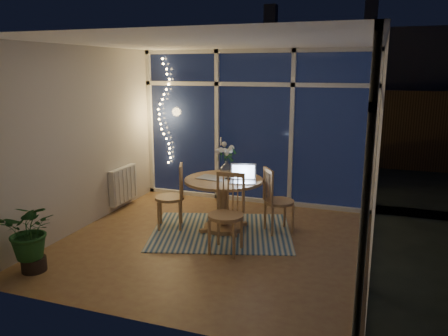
{
  "coord_description": "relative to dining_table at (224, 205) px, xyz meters",
  "views": [
    {
      "loc": [
        1.96,
        -5.16,
        2.29
      ],
      "look_at": [
        0.06,
        0.25,
        0.97
      ],
      "focal_mm": 35.0,
      "sensor_mm": 36.0,
      "label": 1
    }
  ],
  "objects": [
    {
      "name": "floor",
      "position": [
        0.02,
        -0.48,
        -0.38
      ],
      "size": [
        4.0,
        4.0,
        0.0
      ],
      "primitive_type": "plane",
      "color": "brown",
      "rests_on": "ground"
    },
    {
      "name": "ceiling",
      "position": [
        0.02,
        -0.48,
        2.22
      ],
      "size": [
        4.0,
        4.0,
        0.0
      ],
      "primitive_type": "plane",
      "color": "white",
      "rests_on": "wall_back"
    },
    {
      "name": "wall_back",
      "position": [
        0.02,
        1.52,
        0.92
      ],
      "size": [
        4.0,
        0.04,
        2.6
      ],
      "primitive_type": "cube",
      "color": "beige",
      "rests_on": "floor"
    },
    {
      "name": "wall_front",
      "position": [
        0.02,
        -2.48,
        0.92
      ],
      "size": [
        4.0,
        0.04,
        2.6
      ],
      "primitive_type": "cube",
      "color": "beige",
      "rests_on": "floor"
    },
    {
      "name": "wall_left",
      "position": [
        -1.98,
        -0.48,
        0.92
      ],
      "size": [
        0.04,
        4.0,
        2.6
      ],
      "primitive_type": "cube",
      "color": "beige",
      "rests_on": "floor"
    },
    {
      "name": "wall_right",
      "position": [
        2.02,
        -0.48,
        0.92
      ],
      "size": [
        0.04,
        4.0,
        2.6
      ],
      "primitive_type": "cube",
      "color": "beige",
      "rests_on": "floor"
    },
    {
      "name": "window_wall_back",
      "position": [
        0.02,
        1.48,
        0.92
      ],
      "size": [
        4.0,
        0.1,
        2.6
      ],
      "primitive_type": "cube",
      "color": "silver",
      "rests_on": "floor"
    },
    {
      "name": "window_wall_right",
      "position": [
        1.98,
        -0.48,
        0.92
      ],
      "size": [
        0.1,
        4.0,
        2.6
      ],
      "primitive_type": "cube",
      "color": "silver",
      "rests_on": "floor"
    },
    {
      "name": "radiator",
      "position": [
        -1.92,
        0.42,
        0.02
      ],
      "size": [
        0.1,
        0.7,
        0.58
      ],
      "primitive_type": "cube",
      "color": "silver",
      "rests_on": "wall_left"
    },
    {
      "name": "fairy_lights",
      "position": [
        -1.63,
        1.4,
        1.15
      ],
      "size": [
        0.24,
        0.1,
        1.85
      ],
      "primitive_type": null,
      "color": "#F9BE63",
      "rests_on": "window_wall_back"
    },
    {
      "name": "garden_patio",
      "position": [
        0.52,
        4.52,
        -0.44
      ],
      "size": [
        12.0,
        6.0,
        0.1
      ],
      "primitive_type": "cube",
      "color": "black",
      "rests_on": "ground"
    },
    {
      "name": "garden_fence",
      "position": [
        0.02,
        5.02,
        0.52
      ],
      "size": [
        11.0,
        0.08,
        1.8
      ],
      "primitive_type": "cube",
      "color": "#312312",
      "rests_on": "ground"
    },
    {
      "name": "neighbour_roof",
      "position": [
        0.32,
        8.02,
        1.82
      ],
      "size": [
        7.0,
        3.0,
        2.2
      ],
      "primitive_type": "cube",
      "color": "#2E2F37",
      "rests_on": "ground"
    },
    {
      "name": "garden_shrubs",
      "position": [
        -0.78,
        2.92,
        0.07
      ],
      "size": [
        0.9,
        0.9,
        0.9
      ],
      "primitive_type": "sphere",
      "color": "black",
      "rests_on": "ground"
    },
    {
      "name": "rug",
      "position": [
        0.0,
        -0.1,
        -0.37
      ],
      "size": [
        2.32,
        2.05,
        0.01
      ],
      "primitive_type": "cube",
      "rotation": [
        0.0,
        0.0,
        0.29
      ],
      "color": "beige",
      "rests_on": "floor"
    },
    {
      "name": "dining_table",
      "position": [
        0.0,
        0.0,
        0.0
      ],
      "size": [
        1.38,
        1.38,
        0.76
      ],
      "primitive_type": "cylinder",
      "rotation": [
        0.0,
        0.0,
        0.29
      ],
      "color": "olive",
      "rests_on": "floor"
    },
    {
      "name": "chair_left",
      "position": [
        -0.77,
        -0.18,
        0.1
      ],
      "size": [
        0.58,
        0.58,
        0.96
      ],
      "primitive_type": "cube",
      "rotation": [
        0.0,
        0.0,
        -1.19
      ],
      "color": "olive",
      "rests_on": "floor"
    },
    {
      "name": "chair_right",
      "position": [
        0.77,
        0.17,
        0.1
      ],
      "size": [
        0.61,
        0.61,
        0.95
      ],
      "primitive_type": "cube",
      "rotation": [
        0.0,
        0.0,
        2.16
      ],
      "color": "olive",
      "rests_on": "floor"
    },
    {
      "name": "chair_front",
      "position": [
        0.29,
        -0.74,
        0.13
      ],
      "size": [
        0.47,
        0.47,
        1.02
      ],
      "primitive_type": "cube",
      "rotation": [
        0.0,
        0.0,
        -0.01
      ],
      "color": "olive",
      "rests_on": "floor"
    },
    {
      "name": "laptop",
      "position": [
        0.31,
        -0.1,
        0.51
      ],
      "size": [
        0.42,
        0.38,
        0.26
      ],
      "primitive_type": null,
      "rotation": [
        0.0,
        0.0,
        0.25
      ],
      "color": "silver",
      "rests_on": "dining_table"
    },
    {
      "name": "flower_vase",
      "position": [
        -0.04,
        0.26,
        0.48
      ],
      "size": [
        0.25,
        0.25,
        0.21
      ],
      "primitive_type": "imported",
      "rotation": [
        0.0,
        0.0,
        0.29
      ],
      "color": "silver",
      "rests_on": "dining_table"
    },
    {
      "name": "bowl",
      "position": [
        0.23,
        0.18,
        0.4
      ],
      "size": [
        0.19,
        0.19,
        0.04
      ],
      "primitive_type": "imported",
      "rotation": [
        0.0,
        0.0,
        0.29
      ],
      "color": "silver",
      "rests_on": "dining_table"
    },
    {
      "name": "newspapers",
      "position": [
        -0.17,
        0.02,
        0.39
      ],
      "size": [
        0.4,
        0.32,
        0.01
      ],
      "primitive_type": "cube",
      "rotation": [
        0.0,
        0.0,
        -0.08
      ],
      "color": "beige",
      "rests_on": "dining_table"
    },
    {
      "name": "phone",
      "position": [
        0.09,
        0.01,
        0.39
      ],
      "size": [
        0.13,
        0.07,
        0.01
      ],
      "primitive_type": "cube",
      "rotation": [
        0.0,
        0.0,
        -0.08
      ],
      "color": "black",
      "rests_on": "dining_table"
    },
    {
      "name": "potted_plant",
      "position": [
        -1.63,
        -1.97,
        0.0
      ],
      "size": [
        0.69,
        0.65,
        0.76
      ],
      "primitive_type": "imported",
      "rotation": [
        0.0,
        0.0,
        0.43
      ],
      "color": "#1B4C1F",
      "rests_on": "floor"
    }
  ]
}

